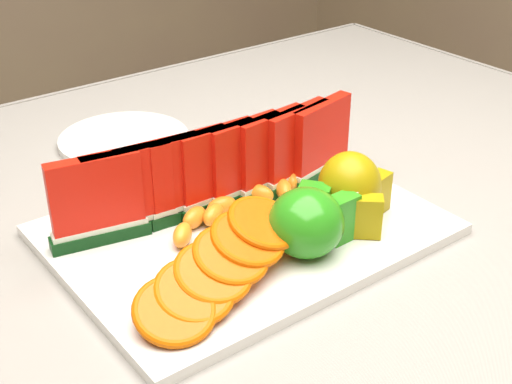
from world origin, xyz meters
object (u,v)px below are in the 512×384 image
at_px(side_plate, 124,139).
at_px(apple_cluster, 310,221).
at_px(pear_cluster, 352,188).
at_px(platter, 245,230).

bearing_deg(side_plate, apple_cluster, -87.04).
height_order(pear_cluster, side_plate, pear_cluster).
distance_m(platter, apple_cluster, 0.09).
bearing_deg(platter, apple_cluster, -70.94).
xyz_separation_m(platter, pear_cluster, (0.10, -0.06, 0.04)).
relative_size(platter, pear_cluster, 3.92).
distance_m(apple_cluster, side_plate, 0.37).
bearing_deg(side_plate, pear_cluster, -74.93).
bearing_deg(platter, pear_cluster, -30.07).
height_order(platter, pear_cluster, pear_cluster).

